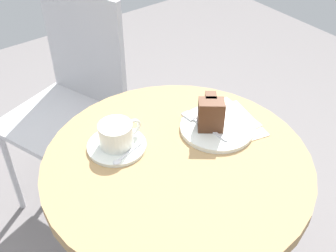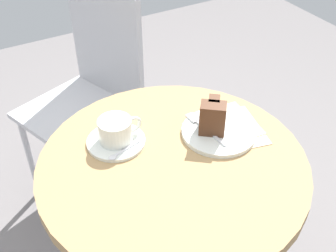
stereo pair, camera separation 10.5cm
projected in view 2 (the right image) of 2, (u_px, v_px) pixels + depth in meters
The scene contains 9 objects.
cafe_table at pixel (172, 196), 1.10m from camera, with size 0.66×0.66×0.71m.
saucer at pixel (116, 141), 1.06m from camera, with size 0.15×0.15×0.01m.
coffee_cup at pixel (116, 130), 1.04m from camera, with size 0.11×0.08×0.06m.
teaspoon at pixel (121, 152), 1.02m from camera, with size 0.10×0.03×0.00m.
cake_plate at pixel (219, 132), 1.09m from camera, with size 0.19×0.19×0.01m.
cake_slice at pixel (213, 117), 1.07m from camera, with size 0.09×0.09×0.09m.
fork at pixel (202, 125), 1.10m from camera, with size 0.03×0.16×0.00m.
napkin at pixel (227, 127), 1.11m from camera, with size 0.20×0.21×0.00m.
cafe_chair at pixel (93, 85), 1.62m from camera, with size 0.49×0.49×0.88m.
Camera 2 is at (-0.37, -0.64, 1.42)m, focal length 45.00 mm.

